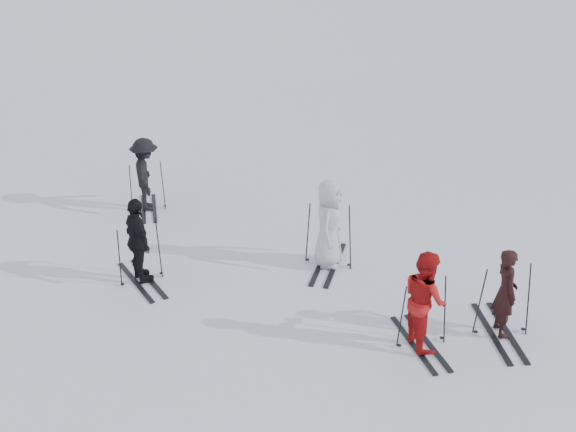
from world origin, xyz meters
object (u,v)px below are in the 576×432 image
object	(u,v)px
skier_near_dark	(505,294)
skier_grey	(329,225)
skier_uphill_left	(138,242)
skier_uphill_far	(146,175)
skier_red	(425,301)

from	to	relation	value
skier_near_dark	skier_grey	size ratio (longest dim) A/B	0.88
skier_grey	skier_uphill_left	world-z (taller)	skier_grey
skier_uphill_left	skier_uphill_far	distance (m)	3.23
skier_near_dark	skier_red	xyz separation A→B (m)	(-1.37, 0.38, 0.07)
skier_grey	skier_red	bearing A→B (deg)	-137.41
skier_near_dark	skier_uphill_left	size ratio (longest dim) A/B	0.93
skier_near_dark	skier_uphill_far	world-z (taller)	skier_uphill_far
skier_red	skier_grey	distance (m)	2.98
skier_grey	skier_uphill_far	size ratio (longest dim) A/B	1.06
skier_near_dark	skier_red	world-z (taller)	skier_red
skier_near_dark	skier_red	size ratio (longest dim) A/B	0.92
skier_near_dark	skier_grey	distance (m)	3.63
skier_near_dark	skier_uphill_left	distance (m)	6.57
skier_uphill_left	skier_grey	bearing A→B (deg)	-111.79
skier_near_dark	skier_uphill_far	xyz separation A→B (m)	(-3.67, 7.51, 0.06)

